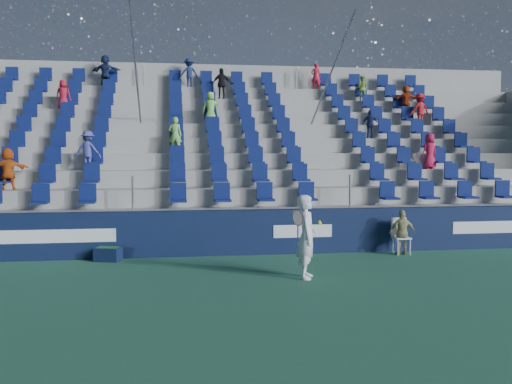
# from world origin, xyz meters

# --- Properties ---
(ground) EXTENTS (70.00, 70.00, 0.00)m
(ground) POSITION_xyz_m (0.00, 0.00, 0.00)
(ground) COLOR #2C664A
(ground) RESTS_ON ground
(sponsor_wall) EXTENTS (24.00, 0.32, 1.20)m
(sponsor_wall) POSITION_xyz_m (0.00, 3.15, 0.60)
(sponsor_wall) COLOR #101B3C
(sponsor_wall) RESTS_ON ground
(grandstand) EXTENTS (24.00, 8.17, 6.63)m
(grandstand) POSITION_xyz_m (-0.00, 8.24, 2.14)
(grandstand) COLOR #A0A19C
(grandstand) RESTS_ON ground
(tennis_player) EXTENTS (0.70, 0.75, 1.82)m
(tennis_player) POSITION_xyz_m (0.91, 0.10, 0.91)
(tennis_player) COLOR white
(tennis_player) RESTS_ON ground
(line_judge_chair) EXTENTS (0.43, 0.44, 0.97)m
(line_judge_chair) POSITION_xyz_m (4.11, 2.65, 0.55)
(line_judge_chair) COLOR white
(line_judge_chair) RESTS_ON ground
(line_judge) EXTENTS (0.72, 0.33, 1.20)m
(line_judge) POSITION_xyz_m (4.11, 2.50, 0.60)
(line_judge) COLOR tan
(line_judge) RESTS_ON ground
(ball_bin) EXTENTS (0.72, 0.58, 0.35)m
(ball_bin) POSITION_xyz_m (-3.58, 2.75, 0.19)
(ball_bin) COLOR #0F1939
(ball_bin) RESTS_ON ground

